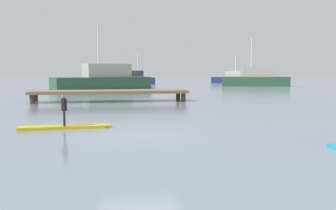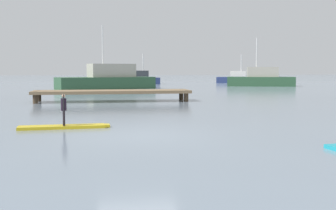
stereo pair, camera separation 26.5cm
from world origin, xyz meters
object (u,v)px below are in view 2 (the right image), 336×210
paddler_child_solo (64,108)px  motor_boat_small_navy (138,79)px  fishing_boat_green_midground (261,79)px  fishing_boat_white_large (107,80)px  trawler_grey_distant (237,79)px  paddleboard_near (64,127)px

paddler_child_solo → motor_boat_small_navy: 40.85m
fishing_boat_green_midground → motor_boat_small_navy: bearing=147.5°
fishing_boat_white_large → motor_boat_small_navy: bearing=71.2°
paddler_child_solo → fishing_boat_green_midground: 37.44m
paddler_child_solo → trawler_grey_distant: trawler_grey_distant is taller
paddler_child_solo → trawler_grey_distant: (20.47, 42.40, -0.07)m
fishing_boat_green_midground → fishing_boat_white_large: bearing=-167.4°
paddler_child_solo → fishing_boat_white_large: bearing=85.8°
fishing_boat_white_large → trawler_grey_distant: 23.47m
paddler_child_solo → fishing_boat_white_large: 27.91m
paddleboard_near → fishing_boat_white_large: bearing=85.8°
paddler_child_solo → motor_boat_small_navy: bearing=81.1°
paddler_child_solo → fishing_boat_green_midground: bearing=58.1°
trawler_grey_distant → paddleboard_near: bearing=-115.8°
paddleboard_near → fishing_boat_green_midground: (19.76, 31.78, 0.81)m
motor_boat_small_navy → paddler_child_solo: bearing=-98.9°
paddleboard_near → trawler_grey_distant: bearing=64.2°
fishing_boat_white_large → paddleboard_near: bearing=-94.2°
fishing_boat_green_midground → trawler_grey_distant: size_ratio=1.34×
paddler_child_solo → fishing_boat_white_large: (2.06, 27.83, 0.24)m
paddleboard_near → fishing_boat_green_midground: fishing_boat_green_midground is taller
paddleboard_near → trawler_grey_distant: (20.46, 42.38, 0.57)m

